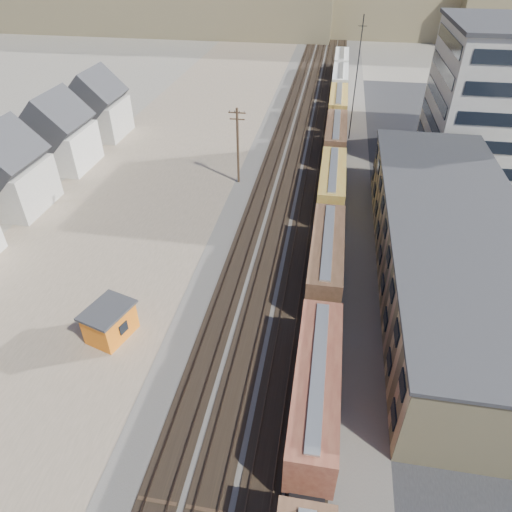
% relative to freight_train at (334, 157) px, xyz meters
% --- Properties ---
extents(ballast_bed, '(18.00, 200.00, 0.06)m').
position_rel_freight_train_xyz_m(ballast_bed, '(-3.80, 4.08, -2.76)').
color(ballast_bed, '#4C4742').
rests_on(ballast_bed, ground).
extents(dirt_yard, '(24.00, 180.00, 0.03)m').
position_rel_freight_train_xyz_m(dirt_yard, '(-23.80, -5.92, -2.78)').
color(dirt_yard, '#72634E').
rests_on(dirt_yard, ground).
extents(asphalt_lot, '(26.00, 120.00, 0.04)m').
position_rel_freight_train_xyz_m(asphalt_lot, '(18.20, -10.92, -2.77)').
color(asphalt_lot, '#232326').
rests_on(asphalt_lot, ground).
extents(rail_tracks, '(11.40, 200.00, 0.24)m').
position_rel_freight_train_xyz_m(rail_tracks, '(-4.35, 4.08, -2.68)').
color(rail_tracks, black).
rests_on(rail_tracks, ground).
extents(freight_train, '(3.00, 119.74, 4.46)m').
position_rel_freight_train_xyz_m(freight_train, '(0.00, 0.00, 0.00)').
color(freight_train, black).
rests_on(freight_train, ground).
extents(warehouse, '(12.40, 40.40, 7.25)m').
position_rel_freight_train_xyz_m(warehouse, '(11.18, -20.92, 0.86)').
color(warehouse, tan).
rests_on(warehouse, ground).
extents(utility_pole_north, '(2.20, 0.32, 10.00)m').
position_rel_freight_train_xyz_m(utility_pole_north, '(-12.30, -3.92, 2.50)').
color(utility_pole_north, '#382619').
rests_on(utility_pole_north, ground).
extents(radio_mast, '(1.20, 0.16, 18.00)m').
position_rel_freight_train_xyz_m(radio_mast, '(2.20, 14.08, 6.33)').
color(radio_mast, black).
rests_on(radio_mast, ground).
extents(maintenance_shed, '(4.17, 4.78, 2.96)m').
position_rel_freight_train_xyz_m(maintenance_shed, '(-17.16, -33.37, -1.28)').
color(maintenance_shed, orange).
rests_on(maintenance_shed, ground).
extents(parked_car_blue, '(4.31, 6.29, 1.60)m').
position_rel_freight_train_xyz_m(parked_car_blue, '(16.99, 2.94, -2.00)').
color(parked_car_blue, navy).
rests_on(parked_car_blue, ground).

